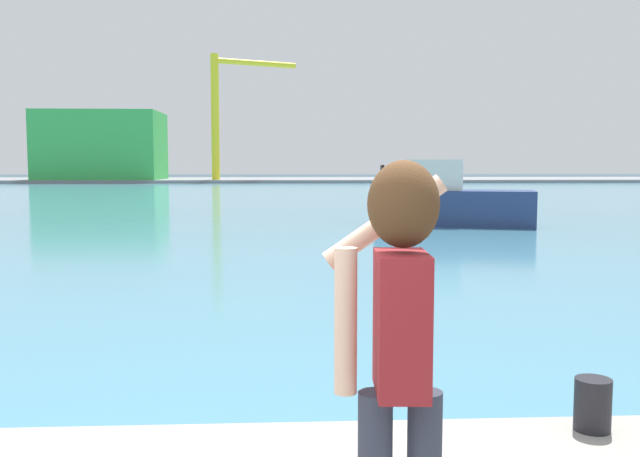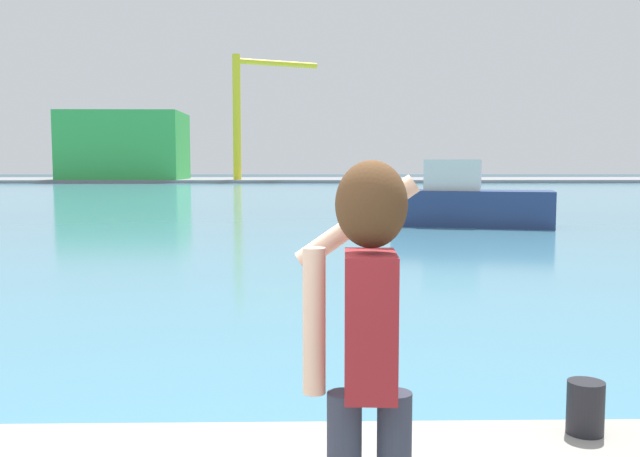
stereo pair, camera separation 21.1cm
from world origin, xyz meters
name	(u,v)px [view 2 (the right image)]	position (x,y,z in m)	size (l,w,h in m)	color
ground_plane	(297,195)	(0.00, 50.00, 0.00)	(220.00, 220.00, 0.00)	#334751
harbor_water	(297,194)	(0.00, 52.00, 0.01)	(140.00, 100.00, 0.02)	teal
far_shore_dock	(301,180)	(0.00, 92.00, 0.20)	(140.00, 20.00, 0.39)	gray
person_photographer	(367,332)	(0.91, 0.16, 1.63)	(0.53, 0.55, 1.74)	#2D3342
harbor_bollard	(585,407)	(2.46, 1.76, 0.74)	(0.23, 0.23, 0.34)	black
boat_moored	(469,202)	(6.71, 22.99, 0.90)	(6.10, 3.51, 2.45)	navy
warehouse_left	(125,146)	(-22.60, 87.82, 4.67)	(14.95, 10.61, 8.55)	green
port_crane	(247,103)	(-6.60, 85.19, 9.90)	(10.60, 5.13, 15.46)	yellow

